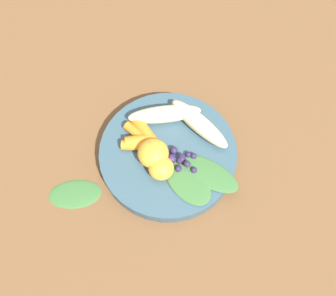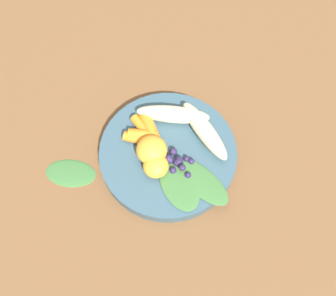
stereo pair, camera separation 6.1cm
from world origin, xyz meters
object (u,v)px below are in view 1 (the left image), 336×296
object	(u,v)px
bowl	(168,154)
banana_peeled_right	(199,123)
banana_peeled_left	(165,114)
kale_leaf_stray	(75,194)
orange_segment_near	(164,169)

from	to	relation	value
bowl	banana_peeled_right	size ratio (longest dim) A/B	1.84
banana_peeled_left	kale_leaf_stray	bearing A→B (deg)	34.09
bowl	banana_peeled_left	distance (m)	0.07
bowl	banana_peeled_right	distance (m)	0.07
bowl	banana_peeled_right	world-z (taller)	banana_peeled_right
banana_peeled_right	kale_leaf_stray	world-z (taller)	banana_peeled_right
banana_peeled_right	kale_leaf_stray	distance (m)	0.24
bowl	kale_leaf_stray	world-z (taller)	bowl
bowl	orange_segment_near	bearing A→B (deg)	-83.44
bowl	banana_peeled_left	xyz separation A→B (m)	(-0.02, 0.06, 0.03)
banana_peeled_left	banana_peeled_right	bearing A→B (deg)	155.52
bowl	kale_leaf_stray	distance (m)	0.17
bowl	orange_segment_near	distance (m)	0.05
bowl	kale_leaf_stray	bearing A→B (deg)	-139.93
kale_leaf_stray	banana_peeled_left	bearing A→B (deg)	-144.09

